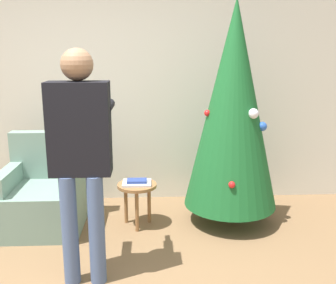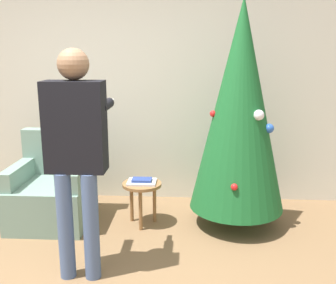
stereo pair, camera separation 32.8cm
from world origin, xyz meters
The scene contains 7 objects.
wall_back centered at (0.00, 2.23, 1.35)m, with size 8.00×0.06×2.70m.
christmas_tree centered at (1.27, 1.50, 1.19)m, with size 0.91×0.91×2.19m.
armchair centered at (-0.57, 1.48, 0.31)m, with size 0.75×0.76×0.91m.
person_standing centered at (-0.02, 0.54, 1.04)m, with size 0.45×0.57×1.73m.
side_stool centered at (0.34, 1.45, 0.36)m, with size 0.39×0.39×0.43m.
laptop centered at (0.34, 1.45, 0.44)m, with size 0.28×0.22×0.02m.
book centered at (0.34, 1.45, 0.47)m, with size 0.19×0.12×0.02m.
Camera 1 is at (0.48, -2.21, 1.72)m, focal length 42.00 mm.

